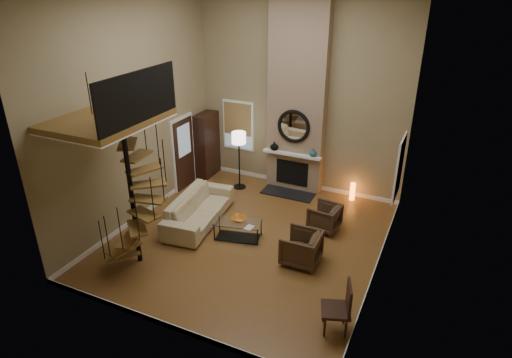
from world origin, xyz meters
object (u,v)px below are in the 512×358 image
at_px(hutch, 207,146).
at_px(coffee_table, 238,228).
at_px(armchair_far, 304,249).
at_px(floor_lamp, 239,142).
at_px(sofa, 199,208).
at_px(accent_lamp, 352,191).
at_px(side_chair, 341,306).
at_px(armchair_near, 327,218).

distance_m(hutch, coffee_table, 3.91).
bearing_deg(armchair_far, floor_lamp, -133.59).
bearing_deg(armchair_far, sofa, -100.85).
relative_size(accent_lamp, side_chair, 0.49).
bearing_deg(coffee_table, armchair_far, -8.60).
height_order(hutch, coffee_table, hutch).
relative_size(hutch, side_chair, 2.01).
distance_m(sofa, side_chair, 4.75).
xyz_separation_m(coffee_table, floor_lamp, (-1.21, 2.48, 1.13)).
xyz_separation_m(armchair_near, side_chair, (1.17, -3.14, 0.17)).
height_order(sofa, floor_lamp, floor_lamp).
xyz_separation_m(sofa, coffee_table, (1.24, -0.26, -0.11)).
xyz_separation_m(armchair_near, accent_lamp, (0.18, 1.87, -0.10)).
bearing_deg(armchair_near, floor_lamp, -105.18).
xyz_separation_m(armchair_far, accent_lamp, (0.24, 3.37, -0.10)).
xyz_separation_m(hutch, accent_lamp, (4.53, 0.20, -0.70)).
bearing_deg(accent_lamp, sofa, -138.71).
xyz_separation_m(floor_lamp, accent_lamp, (3.20, 0.63, -1.16)).
distance_m(floor_lamp, accent_lamp, 3.47).
distance_m(hutch, side_chair, 7.33).
height_order(floor_lamp, side_chair, floor_lamp).
xyz_separation_m(armchair_far, floor_lamp, (-2.96, 2.74, 1.06)).
distance_m(sofa, armchair_far, 3.04).
relative_size(coffee_table, floor_lamp, 0.70).
relative_size(armchair_near, floor_lamp, 0.41).
bearing_deg(accent_lamp, floor_lamp, -168.93).
distance_m(armchair_far, floor_lamp, 4.17).
distance_m(hutch, armchair_near, 4.69).
bearing_deg(floor_lamp, accent_lamp, 11.07).
height_order(hutch, accent_lamp, hutch).
relative_size(hutch, armchair_near, 2.92).
bearing_deg(side_chair, floor_lamp, 133.71).
distance_m(sofa, floor_lamp, 2.44).
bearing_deg(accent_lamp, side_chair, -78.84).
height_order(armchair_near, accent_lamp, armchair_near).
xyz_separation_m(hutch, floor_lamp, (1.32, -0.43, 0.46)).
bearing_deg(sofa, hutch, 19.42).
bearing_deg(accent_lamp, hutch, -177.48).
relative_size(hutch, floor_lamp, 1.20).
bearing_deg(side_chair, armchair_far, 126.82).
relative_size(hutch, armchair_far, 2.55).
distance_m(hutch, accent_lamp, 4.59).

